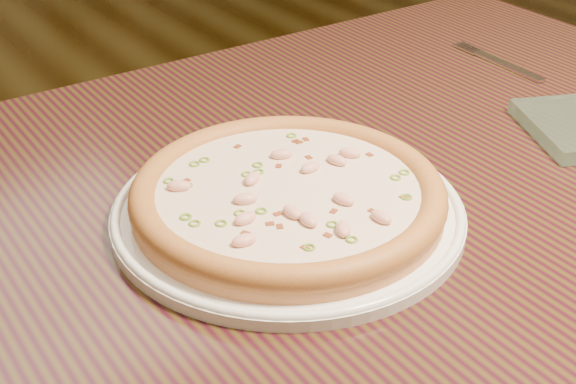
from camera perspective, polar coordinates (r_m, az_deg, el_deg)
ground at (r=1.72m, az=-3.30°, el=-12.99°), size 9.00×9.00×0.00m
hero_table at (r=0.97m, az=4.24°, el=-3.26°), size 1.20×0.80×0.75m
plate at (r=0.81m, az=0.00°, el=-1.29°), size 0.36×0.36×0.02m
pizza at (r=0.80m, az=0.00°, el=-0.18°), size 0.32×0.32×0.03m
fork at (r=1.23m, az=14.88°, el=8.89°), size 0.03×0.18×0.00m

